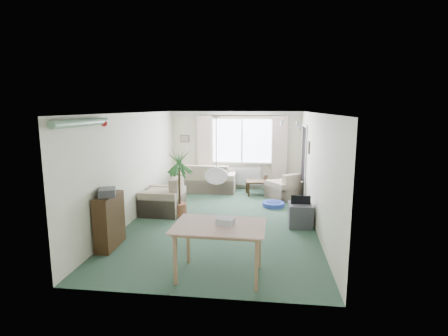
# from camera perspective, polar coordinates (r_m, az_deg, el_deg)

# --- Properties ---
(ground) EXTENTS (6.50, 6.50, 0.00)m
(ground) POSITION_cam_1_polar(r_m,az_deg,el_deg) (7.96, -0.27, -8.55)
(ground) COLOR #294534
(window) EXTENTS (1.80, 0.03, 1.30)m
(window) POSITION_cam_1_polar(r_m,az_deg,el_deg) (10.80, 2.95, 4.46)
(window) COLOR white
(curtain_rod) EXTENTS (2.60, 0.03, 0.03)m
(curtain_rod) POSITION_cam_1_polar(r_m,az_deg,el_deg) (10.67, 2.96, 8.54)
(curtain_rod) COLOR black
(curtain_left) EXTENTS (0.45, 0.08, 2.00)m
(curtain_left) POSITION_cam_1_polar(r_m,az_deg,el_deg) (10.86, -3.17, 3.27)
(curtain_left) COLOR beige
(curtain_right) EXTENTS (0.45, 0.08, 2.00)m
(curtain_right) POSITION_cam_1_polar(r_m,az_deg,el_deg) (10.70, 9.06, 3.06)
(curtain_right) COLOR beige
(radiator) EXTENTS (1.20, 0.10, 0.55)m
(radiator) POSITION_cam_1_polar(r_m,az_deg,el_deg) (10.92, 2.89, -1.32)
(radiator) COLOR white
(doorway) EXTENTS (0.03, 0.95, 2.00)m
(doorway) POSITION_cam_1_polar(r_m,az_deg,el_deg) (9.87, 12.89, 0.78)
(doorway) COLOR black
(pendant_lamp) EXTENTS (0.36, 0.36, 0.36)m
(pendant_lamp) POSITION_cam_1_polar(r_m,az_deg,el_deg) (5.35, -1.26, -1.30)
(pendant_lamp) COLOR white
(tinsel_garland) EXTENTS (1.60, 1.60, 0.12)m
(tinsel_garland) POSITION_cam_1_polar(r_m,az_deg,el_deg) (5.94, -22.13, 6.87)
(tinsel_garland) COLOR #196626
(bauble_cluster_a) EXTENTS (0.20, 0.20, 0.20)m
(bauble_cluster_a) POSITION_cam_1_polar(r_m,az_deg,el_deg) (8.41, 9.42, 7.72)
(bauble_cluster_a) COLOR silver
(bauble_cluster_b) EXTENTS (0.20, 0.20, 0.20)m
(bauble_cluster_b) POSITION_cam_1_polar(r_m,az_deg,el_deg) (7.23, 12.20, 7.30)
(bauble_cluster_b) COLOR silver
(wall_picture_back) EXTENTS (0.28, 0.03, 0.22)m
(wall_picture_back) POSITION_cam_1_polar(r_m,az_deg,el_deg) (11.07, -6.41, 4.80)
(wall_picture_back) COLOR brown
(wall_picture_right) EXTENTS (0.03, 0.24, 0.30)m
(wall_picture_right) POSITION_cam_1_polar(r_m,az_deg,el_deg) (8.81, 13.65, 3.29)
(wall_picture_right) COLOR brown
(sofa) EXTENTS (1.68, 0.89, 0.84)m
(sofa) POSITION_cam_1_polar(r_m,az_deg,el_deg) (10.60, -2.69, -1.55)
(sofa) COLOR #C2A993
(sofa) RESTS_ON ground
(armchair_corner) EXTENTS (1.11, 1.10, 0.73)m
(armchair_corner) POSITION_cam_1_polar(r_m,az_deg,el_deg) (9.89, 9.84, -2.84)
(armchair_corner) COLOR tan
(armchair_corner) RESTS_ON ground
(armchair_left) EXTENTS (0.95, 1.00, 0.86)m
(armchair_left) POSITION_cam_1_polar(r_m,az_deg,el_deg) (8.53, -10.00, -4.44)
(armchair_left) COLOR #C2BB92
(armchair_left) RESTS_ON ground
(coffee_table) EXTENTS (1.01, 0.68, 0.42)m
(coffee_table) POSITION_cam_1_polar(r_m,az_deg,el_deg) (10.28, 6.17, -3.16)
(coffee_table) COLOR black
(coffee_table) RESTS_ON ground
(photo_frame) EXTENTS (0.12, 0.06, 0.16)m
(photo_frame) POSITION_cam_1_polar(r_m,az_deg,el_deg) (10.22, 6.84, -1.59)
(photo_frame) COLOR #4C3327
(photo_frame) RESTS_ON coffee_table
(bookshelf) EXTENTS (0.28, 0.80, 0.97)m
(bookshelf) POSITION_cam_1_polar(r_m,az_deg,el_deg) (6.71, -18.19, -8.23)
(bookshelf) COLOR black
(bookshelf) RESTS_ON ground
(hifi_box) EXTENTS (0.39, 0.43, 0.14)m
(hifi_box) POSITION_cam_1_polar(r_m,az_deg,el_deg) (6.47, -18.56, -3.79)
(hifi_box) COLOR #39393E
(hifi_box) RESTS_ON bookshelf
(houseplant) EXTENTS (0.80, 0.80, 1.58)m
(houseplant) POSITION_cam_1_polar(r_m,az_deg,el_deg) (8.16, -7.30, -2.41)
(houseplant) COLOR #205E21
(houseplant) RESTS_ON ground
(dining_table) EXTENTS (1.28, 0.87, 0.78)m
(dining_table) POSITION_cam_1_polar(r_m,az_deg,el_deg) (5.38, -0.75, -13.41)
(dining_table) COLOR tan
(dining_table) RESTS_ON ground
(gift_box) EXTENTS (0.28, 0.23, 0.12)m
(gift_box) POSITION_cam_1_polar(r_m,az_deg,el_deg) (5.21, 0.26, -8.85)
(gift_box) COLOR #AFB1BA
(gift_box) RESTS_ON dining_table
(tv_cube) EXTENTS (0.49, 0.54, 0.49)m
(tv_cube) POSITION_cam_1_polar(r_m,az_deg,el_deg) (7.70, 12.32, -7.51)
(tv_cube) COLOR #35363A
(tv_cube) RESTS_ON ground
(pet_bed) EXTENTS (0.72, 0.72, 0.11)m
(pet_bed) POSITION_cam_1_polar(r_m,az_deg,el_deg) (9.11, 8.06, -5.90)
(pet_bed) COLOR #22529C
(pet_bed) RESTS_ON ground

